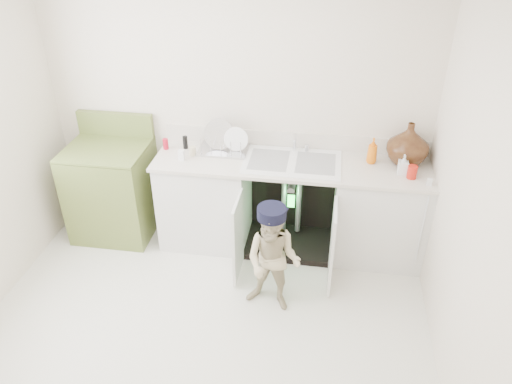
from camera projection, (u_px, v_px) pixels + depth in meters
ground at (203, 330)px, 3.90m from camera, size 3.50×3.50×0.00m
room_shell at (193, 195)px, 3.24m from camera, size 6.00×5.50×1.26m
counter_run at (295, 202)px, 4.59m from camera, size 2.44×1.02×1.27m
avocado_stove at (113, 189)px, 4.80m from camera, size 0.74×0.65×1.15m
repair_worker at (273, 260)px, 3.89m from camera, size 0.52×0.72×0.95m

